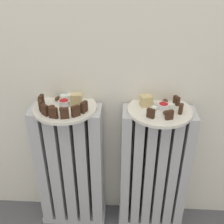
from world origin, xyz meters
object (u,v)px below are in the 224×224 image
Objects in this scene: jam_bowl_right at (163,106)px; fork at (153,107)px; radiator_left at (71,169)px; plate_left at (65,108)px; radiator_right at (154,172)px; jam_bowl_left at (64,103)px; plate_right at (160,110)px.

fork is at bearing 164.33° from jam_bowl_right.
radiator_left is 2.47× the size of plate_left.
radiator_right is 0.34m from jam_bowl_right.
radiator_left is at bearing -179.51° from jam_bowl_right.
jam_bowl_left is 0.35m from fork.
radiator_left is 0.34m from jam_bowl_left.
jam_bowl_right reaches higher than plate_left.
radiator_right is 2.47× the size of plate_left.
jam_bowl_left is 0.39m from jam_bowl_right.
plate_left is 1.00× the size of plate_right.
plate_left is 5.77× the size of jam_bowl_left.
plate_right is 5.92× the size of jam_bowl_right.
jam_bowl_left is at bearing 179.29° from jam_bowl_right.
radiator_left is 2.47× the size of plate_right.
jam_bowl_right is at bearing 0.49° from plate_left.
radiator_right is 14.23× the size of jam_bowl_left.
plate_right is at bearing 0.00° from plate_left.
radiator_right is at bearing 0.00° from plate_right.
plate_left is at bearing -179.51° from jam_bowl_right.
fork reaches higher than radiator_left.
radiator_right is at bearing -165.43° from jam_bowl_right.
plate_left is 0.37m from plate_right.
radiator_left is 0.51m from jam_bowl_right.
plate_right is at bearing 0.00° from radiator_left.
jam_bowl_right is at bearing 14.57° from plate_right.
radiator_right is at bearing 0.00° from plate_left.
jam_bowl_right is (0.01, 0.00, 0.34)m from radiator_right.
radiator_left is 0.49m from plate_right.
plate_right is at bearing -1.24° from jam_bowl_left.
plate_left reaches higher than radiator_right.
plate_left is 5.92× the size of jam_bowl_right.
jam_bowl_right reaches higher than radiator_left.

